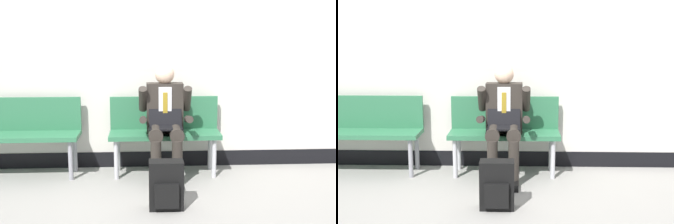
{
  "view_description": "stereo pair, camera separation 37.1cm",
  "coord_description": "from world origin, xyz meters",
  "views": [
    {
      "loc": [
        -0.27,
        -4.34,
        1.58
      ],
      "look_at": [
        -0.02,
        0.13,
        0.75
      ],
      "focal_mm": 46.04,
      "sensor_mm": 36.0,
      "label": 1
    },
    {
      "loc": [
        0.1,
        -4.35,
        1.58
      ],
      "look_at": [
        -0.02,
        0.13,
        0.75
      ],
      "focal_mm": 46.04,
      "sensor_mm": 36.0,
      "label": 2
    }
  ],
  "objects": [
    {
      "name": "bench_empty",
      "position": [
        -1.66,
        0.4,
        0.52
      ],
      "size": [
        1.33,
        0.42,
        0.86
      ],
      "color": "#2D6B47",
      "rests_on": "ground"
    },
    {
      "name": "station_wall",
      "position": [
        0.0,
        0.68,
        1.33
      ],
      "size": [
        5.91,
        0.14,
        2.69
      ],
      "color": "beige",
      "rests_on": "ground"
    },
    {
      "name": "backpack",
      "position": [
        -0.08,
        -0.66,
        0.22
      ],
      "size": [
        0.31,
        0.21,
        0.45
      ],
      "color": "black",
      "rests_on": "ground"
    },
    {
      "name": "ground_plane",
      "position": [
        0.0,
        0.0,
        0.0
      ],
      "size": [
        18.0,
        18.0,
        0.0
      ],
      "primitive_type": "plane",
      "color": "gray"
    },
    {
      "name": "bench_with_person",
      "position": [
        -0.05,
        0.4,
        0.52
      ],
      "size": [
        1.23,
        0.42,
        0.86
      ],
      "color": "#2D6B47",
      "rests_on": "ground"
    },
    {
      "name": "person_seated",
      "position": [
        -0.05,
        0.2,
        0.66
      ],
      "size": [
        0.57,
        0.7,
        1.23
      ],
      "color": "#2D2823",
      "rests_on": "ground"
    }
  ]
}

